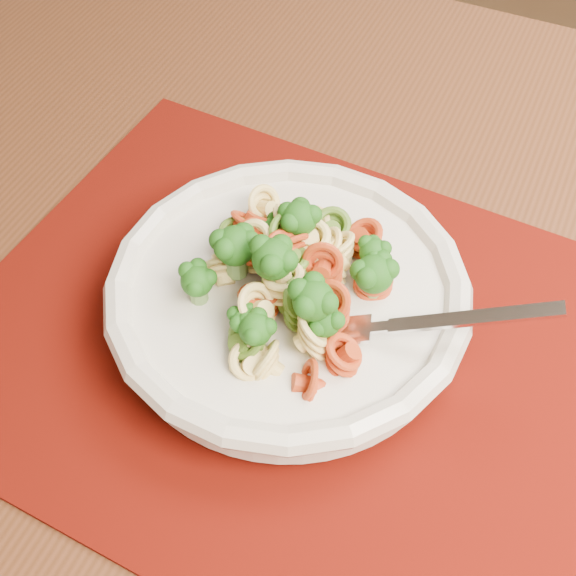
% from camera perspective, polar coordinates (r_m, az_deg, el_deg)
% --- Properties ---
extents(dining_table, '(1.34, 0.94, 0.73)m').
position_cam_1_polar(dining_table, '(0.73, -0.26, -2.97)').
color(dining_table, '#512A17').
rests_on(dining_table, ground).
extents(placemat, '(0.55, 0.46, 0.00)m').
position_cam_1_polar(placemat, '(0.58, 1.18, -4.24)').
color(placemat, '#4C0803').
rests_on(placemat, dining_table).
extents(pasta_bowl, '(0.26, 0.26, 0.05)m').
position_cam_1_polar(pasta_bowl, '(0.57, 0.00, -0.65)').
color(pasta_bowl, silver).
rests_on(pasta_bowl, placemat).
extents(pasta_broccoli_heap, '(0.22, 0.22, 0.06)m').
position_cam_1_polar(pasta_broccoli_heap, '(0.55, 0.00, 0.39)').
color(pasta_broccoli_heap, '#EFCE76').
rests_on(pasta_broccoli_heap, pasta_bowl).
extents(fork, '(0.18, 0.06, 0.08)m').
position_cam_1_polar(fork, '(0.53, 4.58, -3.00)').
color(fork, silver).
rests_on(fork, pasta_bowl).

